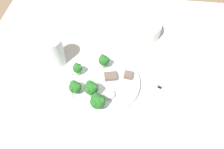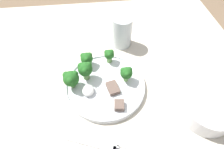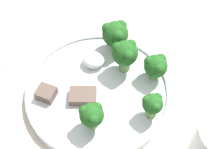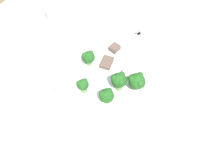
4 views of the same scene
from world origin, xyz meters
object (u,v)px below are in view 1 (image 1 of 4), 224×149
(fork, at_px, (156,96))
(cream_bowl, at_px, (143,28))
(dinner_plate, at_px, (105,82))
(drinking_glass, at_px, (54,52))

(fork, xyz_separation_m, cream_bowl, (-0.06, 0.31, 0.03))
(cream_bowl, bearing_deg, dinner_plate, -114.54)
(cream_bowl, bearing_deg, drinking_glass, -148.94)
(dinner_plate, relative_size, drinking_glass, 2.16)
(dinner_plate, distance_m, cream_bowl, 0.30)
(dinner_plate, bearing_deg, drinking_glass, 157.77)
(dinner_plate, relative_size, cream_bowl, 1.74)
(cream_bowl, bearing_deg, fork, -79.43)
(dinner_plate, height_order, cream_bowl, cream_bowl)
(fork, bearing_deg, dinner_plate, 170.46)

